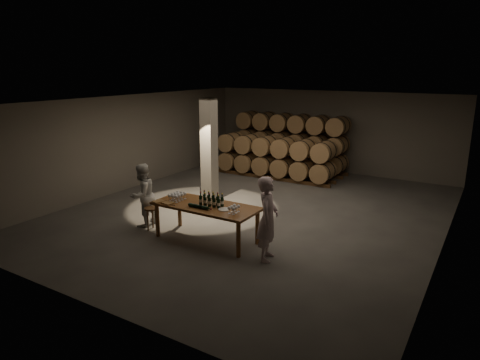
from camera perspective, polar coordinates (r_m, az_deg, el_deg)
The scene contains 15 objects.
room at distance 13.26m, azimuth -4.13°, elevation 3.94°, with size 12.00×12.00×12.00m.
tasting_table at distance 10.33m, azimuth -4.56°, elevation -3.87°, with size 2.60×1.10×0.90m.
barrel_stack_back at distance 17.39m, azimuth 6.74°, elevation 5.13°, with size 4.70×0.95×2.31m.
barrel_stack_front at distance 16.22m, azimuth 4.62°, elevation 3.15°, with size 4.70×0.95×1.57m.
bottle_cluster at distance 10.21m, azimuth -3.84°, elevation -2.78°, with size 0.60×0.23×0.32m.
lying_bottles at distance 10.05m, azimuth -5.52°, elevation -3.54°, with size 0.65×0.09×0.09m.
glass_cluster_left at distance 10.71m, azimuth -8.38°, elevation -1.96°, with size 0.31×0.42×0.18m.
glass_cluster_right at distance 9.69m, azimuth -0.82°, elevation -3.69°, with size 0.19×0.30×0.17m.
plate at distance 9.93m, azimuth -2.10°, elevation -3.93°, with size 0.28×0.28×0.02m, color white.
notebook_near at distance 10.49m, azimuth -9.58°, elevation -3.05°, with size 0.28×0.22×0.03m, color olive.
notebook_corner at distance 10.68m, azimuth -10.84°, elevation -2.80°, with size 0.21×0.26×0.02m, color olive.
pen at distance 10.34m, azimuth -8.96°, elevation -3.34°, with size 0.01×0.01×0.13m, color black.
stool at distance 11.27m, azimuth -11.70°, elevation -4.15°, with size 0.36×0.36×0.60m.
person_man at distance 9.26m, azimuth 3.71°, elevation -5.17°, with size 0.68×0.45×1.88m, color beige.
person_woman at distance 11.53m, azimuth -12.88°, elevation -1.97°, with size 0.82×0.64×1.68m, color silver.
Camera 1 is at (5.77, -10.40, 4.10)m, focal length 32.00 mm.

